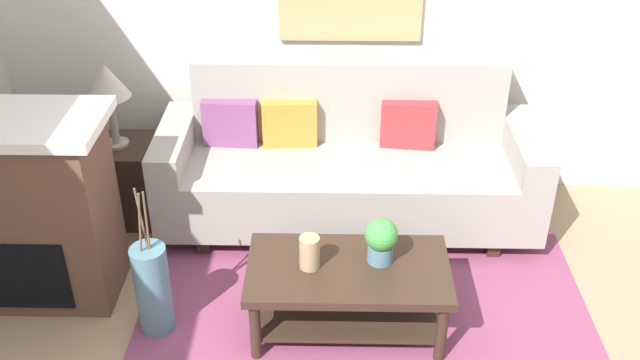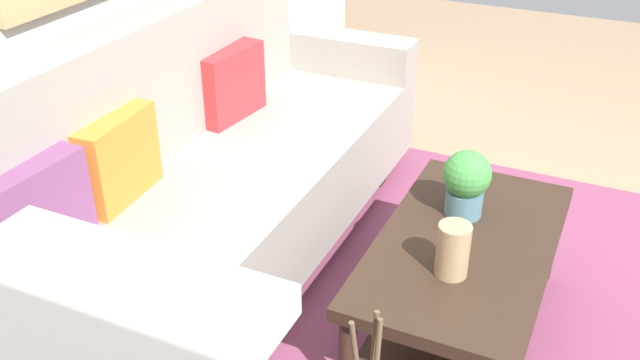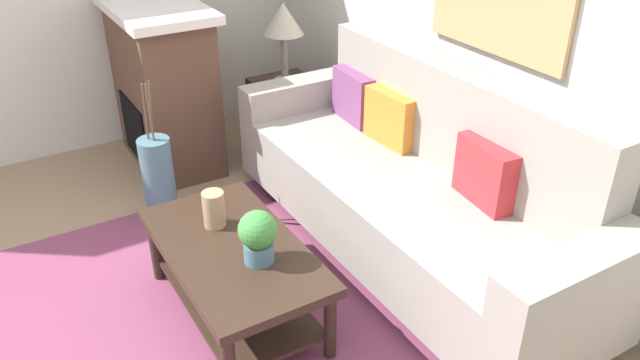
{
  "view_description": "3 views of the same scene",
  "coord_description": "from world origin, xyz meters",
  "px_view_note": "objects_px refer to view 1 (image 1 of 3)",
  "views": [
    {
      "loc": [
        -0.19,
        -2.46,
        2.87
      ],
      "look_at": [
        -0.27,
        1.18,
        0.64
      ],
      "focal_mm": 40.74,
      "sensor_mm": 36.0,
      "label": 1
    },
    {
      "loc": [
        -2.22,
        0.23,
        1.87
      ],
      "look_at": [
        0.04,
        1.27,
        0.46
      ],
      "focal_mm": 39.7,
      "sensor_mm": 36.0,
      "label": 2
    },
    {
      "loc": [
        2.22,
        -0.27,
        2.18
      ],
      "look_at": [
        -0.08,
        1.11,
        0.66
      ],
      "focal_mm": 35.12,
      "sensor_mm": 36.0,
      "label": 3
    }
  ],
  "objects_px": {
    "coffee_table": "(348,283)",
    "tabletop_vase": "(309,252)",
    "throw_pillow_crimson": "(408,124)",
    "table_lamp": "(107,84)",
    "throw_pillow_orange": "(290,123)",
    "fireplace": "(28,209)",
    "throw_pillow_plum": "(230,122)",
    "potted_plant_tabletop": "(381,239)",
    "side_table": "(123,181)",
    "couch": "(348,165)",
    "floor_vase": "(153,290)"
  },
  "relations": [
    {
      "from": "coffee_table",
      "to": "tabletop_vase",
      "type": "relative_size",
      "value": 5.83
    },
    {
      "from": "throw_pillow_crimson",
      "to": "coffee_table",
      "type": "relative_size",
      "value": 0.33
    },
    {
      "from": "potted_plant_tabletop",
      "to": "fireplace",
      "type": "distance_m",
      "value": 2.0
    },
    {
      "from": "fireplace",
      "to": "throw_pillow_plum",
      "type": "bearing_deg",
      "value": 41.11
    },
    {
      "from": "throw_pillow_plum",
      "to": "tabletop_vase",
      "type": "bearing_deg",
      "value": -64.97
    },
    {
      "from": "throw_pillow_crimson",
      "to": "fireplace",
      "type": "distance_m",
      "value": 2.4
    },
    {
      "from": "throw_pillow_orange",
      "to": "couch",
      "type": "bearing_deg",
      "value": -17.51
    },
    {
      "from": "potted_plant_tabletop",
      "to": "floor_vase",
      "type": "xyz_separation_m",
      "value": [
        -1.24,
        -0.09,
        -0.29
      ]
    },
    {
      "from": "couch",
      "to": "coffee_table",
      "type": "relative_size",
      "value": 2.25
    },
    {
      "from": "throw_pillow_crimson",
      "to": "side_table",
      "type": "bearing_deg",
      "value": -176.95
    },
    {
      "from": "coffee_table",
      "to": "throw_pillow_orange",
      "type": "bearing_deg",
      "value": 107.47
    },
    {
      "from": "throw_pillow_crimson",
      "to": "floor_vase",
      "type": "relative_size",
      "value": 0.65
    },
    {
      "from": "tabletop_vase",
      "to": "fireplace",
      "type": "bearing_deg",
      "value": 169.59
    },
    {
      "from": "throw_pillow_crimson",
      "to": "potted_plant_tabletop",
      "type": "bearing_deg",
      "value": -101.6
    },
    {
      "from": "tabletop_vase",
      "to": "potted_plant_tabletop",
      "type": "relative_size",
      "value": 0.72
    },
    {
      "from": "throw_pillow_crimson",
      "to": "tabletop_vase",
      "type": "xyz_separation_m",
      "value": [
        -0.62,
        -1.21,
        -0.16
      ]
    },
    {
      "from": "side_table",
      "to": "table_lamp",
      "type": "xyz_separation_m",
      "value": [
        0.0,
        0.0,
        0.71
      ]
    },
    {
      "from": "couch",
      "to": "tabletop_vase",
      "type": "xyz_separation_m",
      "value": [
        -0.22,
        -1.08,
        0.09
      ]
    },
    {
      "from": "throw_pillow_orange",
      "to": "tabletop_vase",
      "type": "bearing_deg",
      "value": -81.98
    },
    {
      "from": "throw_pillow_crimson",
      "to": "coffee_table",
      "type": "bearing_deg",
      "value": -108.68
    },
    {
      "from": "coffee_table",
      "to": "fireplace",
      "type": "distance_m",
      "value": 1.86
    },
    {
      "from": "side_table",
      "to": "fireplace",
      "type": "xyz_separation_m",
      "value": [
        -0.3,
        -0.81,
        0.31
      ]
    },
    {
      "from": "coffee_table",
      "to": "tabletop_vase",
      "type": "distance_m",
      "value": 0.3
    },
    {
      "from": "throw_pillow_crimson",
      "to": "potted_plant_tabletop",
      "type": "distance_m",
      "value": 1.17
    },
    {
      "from": "couch",
      "to": "potted_plant_tabletop",
      "type": "height_order",
      "value": "couch"
    },
    {
      "from": "tabletop_vase",
      "to": "couch",
      "type": "bearing_deg",
      "value": 78.33
    },
    {
      "from": "couch",
      "to": "potted_plant_tabletop",
      "type": "xyz_separation_m",
      "value": [
        0.16,
        -1.02,
        0.14
      ]
    },
    {
      "from": "throw_pillow_crimson",
      "to": "coffee_table",
      "type": "height_order",
      "value": "throw_pillow_crimson"
    },
    {
      "from": "couch",
      "to": "table_lamp",
      "type": "bearing_deg",
      "value": 179.2
    },
    {
      "from": "coffee_table",
      "to": "tabletop_vase",
      "type": "bearing_deg",
      "value": -179.72
    },
    {
      "from": "tabletop_vase",
      "to": "fireplace",
      "type": "distance_m",
      "value": 1.63
    },
    {
      "from": "couch",
      "to": "tabletop_vase",
      "type": "relative_size",
      "value": 13.09
    },
    {
      "from": "throw_pillow_orange",
      "to": "potted_plant_tabletop",
      "type": "distance_m",
      "value": 1.28
    },
    {
      "from": "throw_pillow_plum",
      "to": "coffee_table",
      "type": "bearing_deg",
      "value": -57.33
    },
    {
      "from": "couch",
      "to": "fireplace",
      "type": "distance_m",
      "value": 2.0
    },
    {
      "from": "throw_pillow_plum",
      "to": "couch",
      "type": "bearing_deg",
      "value": -8.97
    },
    {
      "from": "throw_pillow_crimson",
      "to": "table_lamp",
      "type": "bearing_deg",
      "value": -176.95
    },
    {
      "from": "coffee_table",
      "to": "side_table",
      "type": "xyz_separation_m",
      "value": [
        -1.52,
        1.1,
        -0.03
      ]
    },
    {
      "from": "tabletop_vase",
      "to": "floor_vase",
      "type": "height_order",
      "value": "tabletop_vase"
    },
    {
      "from": "couch",
      "to": "potted_plant_tabletop",
      "type": "bearing_deg",
      "value": -81.21
    },
    {
      "from": "throw_pillow_crimson",
      "to": "floor_vase",
      "type": "xyz_separation_m",
      "value": [
        -1.48,
        -1.24,
        -0.4
      ]
    },
    {
      "from": "throw_pillow_plum",
      "to": "throw_pillow_orange",
      "type": "relative_size",
      "value": 1.0
    },
    {
      "from": "coffee_table",
      "to": "potted_plant_tabletop",
      "type": "bearing_deg",
      "value": 18.84
    },
    {
      "from": "tabletop_vase",
      "to": "side_table",
      "type": "xyz_separation_m",
      "value": [
        -1.31,
        1.1,
        -0.24
      ]
    },
    {
      "from": "tabletop_vase",
      "to": "floor_vase",
      "type": "bearing_deg",
      "value": -177.93
    },
    {
      "from": "couch",
      "to": "throw_pillow_plum",
      "type": "xyz_separation_m",
      "value": [
        -0.79,
        0.12,
        0.25
      ]
    },
    {
      "from": "coffee_table",
      "to": "couch",
      "type": "bearing_deg",
      "value": 89.26
    },
    {
      "from": "potted_plant_tabletop",
      "to": "side_table",
      "type": "distance_m",
      "value": 2.01
    },
    {
      "from": "throw_pillow_plum",
      "to": "fireplace",
      "type": "height_order",
      "value": "fireplace"
    },
    {
      "from": "throw_pillow_orange",
      "to": "floor_vase",
      "type": "height_order",
      "value": "throw_pillow_orange"
    }
  ]
}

